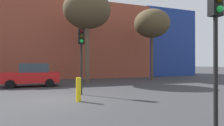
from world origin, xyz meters
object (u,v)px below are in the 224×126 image
traffic_light_near_right (216,22)px  traffic_light_island (81,46)px  bare_tree_0 (87,10)px  bare_tree_1 (152,24)px  bollard_yellow_0 (79,89)px  parked_car_2 (32,75)px

traffic_light_near_right → traffic_light_island: traffic_light_near_right is taller
traffic_light_near_right → bare_tree_0: bare_tree_0 is taller
bare_tree_1 → bollard_yellow_0: size_ratio=6.89×
traffic_light_island → bare_tree_0: bearing=169.6°
bare_tree_0 → bollard_yellow_0: bearing=-105.5°
bare_tree_0 → bare_tree_1: 7.48m
traffic_light_near_right → bare_tree_0: bearing=-176.2°
traffic_light_near_right → bollard_yellow_0: 6.42m
parked_car_2 → traffic_light_near_right: size_ratio=1.05×
parked_car_2 → traffic_light_island: traffic_light_island is taller
bollard_yellow_0 → bare_tree_0: bearing=74.5°
parked_car_2 → traffic_light_island: 6.45m
bare_tree_0 → bollard_yellow_0: size_ratio=7.74×
traffic_light_island → bollard_yellow_0: traffic_light_island is taller
traffic_light_island → bollard_yellow_0: (-0.53, -1.97, -2.26)m
parked_car_2 → bare_tree_0: bearing=-159.6°
traffic_light_near_right → bare_tree_1: (7.07, 14.76, 3.29)m
bare_tree_1 → bollard_yellow_0: bearing=-136.2°
parked_car_2 → bollard_yellow_0: 7.80m
bare_tree_0 → traffic_light_near_right: bearing=-88.5°
bollard_yellow_0 → traffic_light_near_right: bearing=-60.4°
bare_tree_0 → bollard_yellow_0: bare_tree_0 is taller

